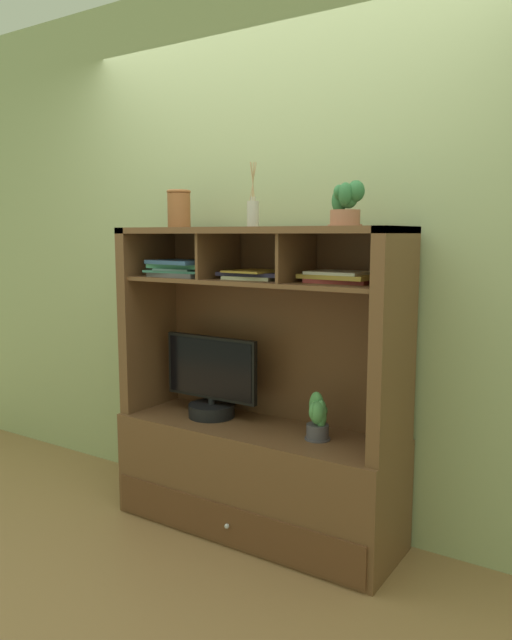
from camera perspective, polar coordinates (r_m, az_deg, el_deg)
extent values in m
cube|color=#9A7146|center=(3.26, 0.00, -19.03)|extent=(6.00, 6.00, 0.02)
cube|color=#A4B37D|center=(3.13, 2.65, 6.70)|extent=(6.00, 0.02, 2.80)
cube|color=brown|center=(3.14, 0.00, -14.52)|extent=(1.45, 0.46, 0.53)
cube|color=brown|center=(3.03, -2.60, -18.61)|extent=(1.39, 0.01, 0.19)
sphere|color=silver|center=(3.02, -2.74, -18.69)|extent=(0.02, 0.02, 0.02)
cube|color=brown|center=(3.36, -9.94, 0.17)|extent=(0.06, 0.41, 0.97)
cube|color=brown|center=(2.63, 12.77, -2.09)|extent=(0.06, 0.41, 0.97)
cube|color=brown|center=(3.10, 2.00, -0.64)|extent=(1.39, 0.02, 0.94)
cube|color=brown|center=(2.90, 0.00, 8.38)|extent=(1.45, 0.41, 0.03)
cube|color=brown|center=(2.91, 0.00, 3.62)|extent=(1.33, 0.37, 0.02)
cube|color=brown|center=(3.03, -3.52, 6.02)|extent=(0.02, 0.35, 0.22)
cube|color=brown|center=(2.79, 3.82, 5.84)|extent=(0.02, 0.35, 0.22)
cylinder|color=black|center=(3.20, -4.17, -8.40)|extent=(0.24, 0.24, 0.07)
cylinder|color=black|center=(3.19, -4.17, -7.57)|extent=(0.04, 0.04, 0.03)
cube|color=black|center=(3.15, -4.21, -4.45)|extent=(0.55, 0.03, 0.32)
cube|color=black|center=(3.13, -4.38, -4.50)|extent=(0.52, 0.00, 0.29)
cylinder|color=#4C4750|center=(2.87, 5.77, -10.35)|extent=(0.10, 0.10, 0.07)
cylinder|color=#4C4750|center=(2.88, 5.76, -10.94)|extent=(0.12, 0.12, 0.01)
ellipsoid|color=#529E57|center=(2.83, 6.12, -8.74)|extent=(0.05, 0.06, 0.14)
ellipsoid|color=#529E57|center=(2.84, 6.02, -8.38)|extent=(0.07, 0.07, 0.06)
ellipsoid|color=#529E57|center=(2.87, 5.68, -7.99)|extent=(0.07, 0.05, 0.13)
ellipsoid|color=#529E57|center=(2.85, 5.56, -8.66)|extent=(0.05, 0.07, 0.08)
ellipsoid|color=#529E57|center=(2.83, 5.47, -8.45)|extent=(0.04, 0.07, 0.09)
ellipsoid|color=#529E57|center=(2.83, 5.77, -8.61)|extent=(0.07, 0.07, 0.11)
cube|color=slate|center=(3.13, -7.10, 4.24)|extent=(0.29, 0.19, 0.02)
cube|color=#3B7969|center=(3.12, -6.97, 4.54)|extent=(0.37, 0.21, 0.01)
cube|color=#496F6F|center=(3.13, -7.00, 4.74)|extent=(0.23, 0.22, 0.01)
cube|color=#3B7F5C|center=(3.14, -6.94, 5.04)|extent=(0.33, 0.21, 0.02)
cube|color=#335682|center=(3.12, -7.09, 5.40)|extent=(0.33, 0.25, 0.02)
cube|color=#A63938|center=(2.74, 7.91, 3.67)|extent=(0.29, 0.21, 0.02)
cube|color=gold|center=(2.73, 7.78, 4.05)|extent=(0.34, 0.23, 0.02)
cube|color=beige|center=(2.73, 7.76, 4.41)|extent=(0.26, 0.22, 0.01)
cube|color=beige|center=(2.93, -0.15, 4.00)|extent=(0.27, 0.23, 0.02)
cube|color=#2E2B4C|center=(2.93, -0.02, 4.33)|extent=(0.35, 0.19, 0.02)
cube|color=#B68F33|center=(2.93, -0.18, 4.59)|extent=(0.24, 0.26, 0.01)
cylinder|color=#BBB8A9|center=(2.88, -0.29, 9.87)|extent=(0.06, 0.06, 0.12)
cylinder|color=#BBB8A9|center=(2.88, -0.29, 11.25)|extent=(0.03, 0.03, 0.02)
cylinder|color=tan|center=(2.89, -0.22, 12.82)|extent=(0.00, 0.03, 0.18)
cylinder|color=tan|center=(2.89, -0.22, 12.81)|extent=(0.02, 0.02, 0.18)
cylinder|color=tan|center=(2.89, -0.26, 12.81)|extent=(0.02, 0.01, 0.18)
cylinder|color=tan|center=(2.89, -0.33, 12.81)|extent=(0.02, 0.04, 0.17)
cylinder|color=tan|center=(2.89, -0.37, 12.81)|extent=(0.02, 0.03, 0.18)
cylinder|color=tan|center=(2.89, -0.35, 12.82)|extent=(0.03, 0.01, 0.18)
cylinder|color=tan|center=(2.89, -0.29, 12.82)|extent=(0.02, 0.02, 0.18)
cylinder|color=#A9694D|center=(2.65, 8.32, 9.41)|extent=(0.13, 0.13, 0.07)
cylinder|color=#A9694D|center=(2.65, 8.31, 8.74)|extent=(0.15, 0.15, 0.01)
ellipsoid|color=#316D3B|center=(2.65, 9.32, 11.80)|extent=(0.07, 0.08, 0.09)
ellipsoid|color=#316D3B|center=(2.66, 8.62, 11.04)|extent=(0.08, 0.07, 0.07)
ellipsoid|color=#316D3B|center=(2.69, 7.78, 10.98)|extent=(0.07, 0.06, 0.11)
ellipsoid|color=#316D3B|center=(2.66, 7.79, 11.75)|extent=(0.04, 0.07, 0.06)
ellipsoid|color=#316D3B|center=(2.63, 8.35, 11.58)|extent=(0.06, 0.06, 0.09)
cylinder|color=#93562F|center=(3.18, -7.26, 10.11)|extent=(0.12, 0.12, 0.17)
torus|color=#93562F|center=(3.19, -7.29, 11.82)|extent=(0.12, 0.12, 0.02)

